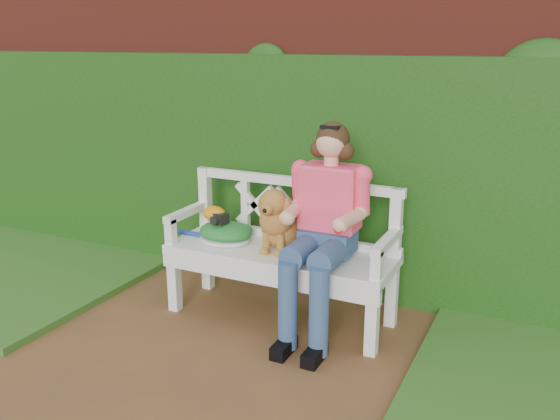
% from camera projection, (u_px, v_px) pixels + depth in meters
% --- Properties ---
extents(ground, '(60.00, 60.00, 0.00)m').
position_uv_depth(ground, '(167.00, 395.00, 3.11)').
color(ground, brown).
extents(brick_wall, '(10.00, 0.30, 2.20)m').
position_uv_depth(brick_wall, '(311.00, 136.00, 4.45)').
color(brick_wall, maroon).
rests_on(brick_wall, ground).
extents(ivy_hedge, '(10.00, 0.18, 1.70)m').
position_uv_depth(ivy_hedge, '(299.00, 174.00, 4.33)').
color(ivy_hedge, '#245618').
rests_on(ivy_hedge, ground).
extents(garden_bench, '(1.59, 0.61, 0.48)m').
position_uv_depth(garden_bench, '(280.00, 284.00, 3.92)').
color(garden_bench, white).
rests_on(garden_bench, ground).
extents(seated_woman, '(0.63, 0.78, 1.27)m').
position_uv_depth(seated_woman, '(327.00, 235.00, 3.66)').
color(seated_woman, '#FF6186').
rests_on(seated_woman, ground).
extents(dog, '(0.34, 0.43, 0.43)m').
position_uv_depth(dog, '(280.00, 217.00, 3.81)').
color(dog, olive).
rests_on(dog, garden_bench).
extents(tennis_racket, '(0.70, 0.37, 0.03)m').
position_uv_depth(tennis_racket, '(221.00, 238.00, 4.03)').
color(tennis_racket, white).
rests_on(tennis_racket, garden_bench).
extents(green_bag, '(0.42, 0.35, 0.13)m').
position_uv_depth(green_bag, '(226.00, 231.00, 4.03)').
color(green_bag, '#267431').
rests_on(green_bag, garden_bench).
extents(camera_item, '(0.12, 0.10, 0.07)m').
position_uv_depth(camera_item, '(220.00, 218.00, 3.98)').
color(camera_item, black).
rests_on(camera_item, green_bag).
extents(baseball_glove, '(0.18, 0.15, 0.10)m').
position_uv_depth(baseball_glove, '(214.00, 214.00, 4.02)').
color(baseball_glove, orange).
rests_on(baseball_glove, green_bag).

